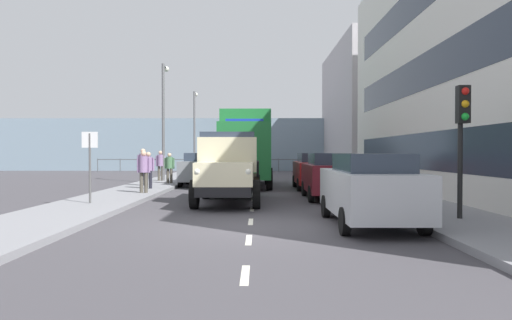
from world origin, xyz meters
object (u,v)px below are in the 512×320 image
Objects in this scene: car_maroon_kerbside_1 at (329,175)px; pedestrian_couple_b at (143,164)px; lorry_cargo_green at (246,146)px; pedestrian_near_railing at (160,163)px; traffic_light_near at (462,122)px; lamp_post_promenade at (164,111)px; car_teal_oppositeside_1 at (212,165)px; pedestrian_couple_a at (144,168)px; pedestrian_with_bag at (148,167)px; pedestrian_strolling at (169,166)px; car_silver_kerbside_near at (369,188)px; car_grey_oppositeside_0 at (201,169)px; truck_vintage_cream at (228,169)px; car_black_oppositeside_2 at (220,163)px; street_sign at (90,155)px; car_red_kerbside_2 at (314,170)px; lamp_post_far at (195,124)px.

pedestrian_couple_b is (8.24, -5.17, 0.31)m from car_maroon_kerbside_1.
pedestrian_near_railing is (4.90, -1.97, -0.93)m from lorry_cargo_green.
lamp_post_promenade reaches higher than traffic_light_near.
lorry_cargo_green is 4.60× the size of pedestrian_couple_b.
pedestrian_couple_a reaches higher than car_teal_oppositeside_1.
pedestrian_with_bag is 0.25× the size of lamp_post_promenade.
car_maroon_kerbside_1 is 2.53× the size of pedestrian_strolling.
pedestrian_with_bag is at bearing -23.17° from car_maroon_kerbside_1.
car_silver_kerbside_near is 1.07× the size of car_grey_oppositeside_0.
car_teal_oppositeside_1 is at bearing -90.00° from car_grey_oppositeside_0.
pedestrian_near_railing is (0.91, -2.15, 0.08)m from pedestrian_strolling.
traffic_light_near is at bearing 142.28° from truck_vintage_cream.
lamp_post_promenade is at bearing -24.27° from lorry_cargo_green.
pedestrian_near_railing reaches higher than car_silver_kerbside_near.
car_silver_kerbside_near and car_grey_oppositeside_0 have the same top height.
car_black_oppositeside_2 is at bearing -79.40° from lorry_cargo_green.
truck_vintage_cream reaches higher than car_maroon_kerbside_1.
pedestrian_near_railing is at bearing 60.65° from car_teal_oppositeside_1.
pedestrian_near_railing is at bearing 43.82° from lamp_post_promenade.
pedestrian_with_bag is at bearing -94.22° from street_sign.
street_sign reaches higher than pedestrian_near_railing.
lorry_cargo_green reaches higher than pedestrian_strolling.
car_grey_oppositeside_0 is at bearing -51.73° from car_maroon_kerbside_1.
car_silver_kerbside_near is 1.40× the size of traffic_light_near.
pedestrian_couple_b is at bearing 38.81° from car_grey_oppositeside_0.
traffic_light_near is at bearing 101.44° from car_red_kerbside_2.
car_silver_kerbside_near is 1.99× the size of street_sign.
car_red_kerbside_2 is at bearing -119.54° from truck_vintage_cream.
car_black_oppositeside_2 is 2.87× the size of pedestrian_with_bag.
lamp_post_promenade is (8.02, -15.52, 3.19)m from car_silver_kerbside_near.
car_teal_oppositeside_1 is at bearing 106.04° from lamp_post_far.
car_red_kerbside_2 is (0.00, -4.78, 0.00)m from car_maroon_kerbside_1.
lorry_cargo_green is at bearing -92.57° from truck_vintage_cream.
lorry_cargo_green is 13.16m from car_black_oppositeside_2.
lamp_post_far reaches higher than car_grey_oppositeside_0.
car_grey_oppositeside_0 is at bearing -67.26° from car_silver_kerbside_near.
pedestrian_couple_a reaches higher than car_silver_kerbside_near.
car_grey_oppositeside_0 is 0.91× the size of car_teal_oppositeside_1.
pedestrian_couple_b is at bearing -32.11° from car_maroon_kerbside_1.
lorry_cargo_green reaches higher than car_teal_oppositeside_1.
pedestrian_with_bag is (1.83, 16.68, 0.20)m from car_black_oppositeside_2.
lorry_cargo_green is at bearing -64.90° from car_maroon_kerbside_1.
lamp_post_far is at bearing -88.14° from pedestrian_couple_a.
car_red_kerbside_2 is at bearing -152.33° from pedestrian_couple_a.
pedestrian_strolling reaches higher than car_red_kerbside_2.
street_sign is (-0.27, 7.98, 0.48)m from pedestrian_couple_b.
car_maroon_kerbside_1 is 2.34× the size of pedestrian_near_railing.
car_red_kerbside_2 is at bearing 151.39° from lamp_post_promenade.
street_sign is at bearing 85.78° from pedestrian_with_bag.
pedestrian_near_railing is 0.75× the size of street_sign.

